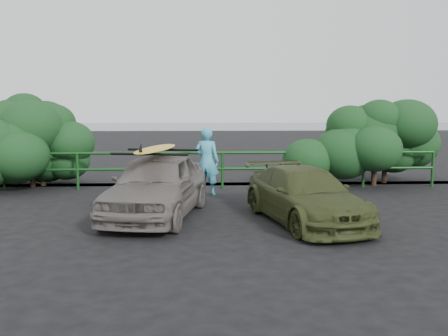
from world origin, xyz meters
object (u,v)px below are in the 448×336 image
(sedan, at_px, (157,185))
(surfboard, at_px, (156,149))
(olive_vehicle, at_px, (305,195))
(man, at_px, (207,161))
(guardrail, at_px, (186,170))

(sedan, height_order, surfboard, surfboard)
(olive_vehicle, distance_m, man, 3.78)
(surfboard, bearing_deg, guardrail, 92.82)
(olive_vehicle, height_order, man, man)
(olive_vehicle, distance_m, surfboard, 3.14)
(olive_vehicle, bearing_deg, surfboard, 155.09)
(sedan, height_order, olive_vehicle, sedan)
(guardrail, bearing_deg, surfboard, -97.88)
(sedan, relative_size, surfboard, 1.57)
(man, bearing_deg, surfboard, 83.52)
(guardrail, bearing_deg, olive_vehicle, -60.01)
(guardrail, relative_size, surfboard, 5.62)
(guardrail, distance_m, surfboard, 3.77)
(sedan, distance_m, man, 2.85)
(olive_vehicle, xyz_separation_m, man, (-1.89, 3.25, 0.34))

